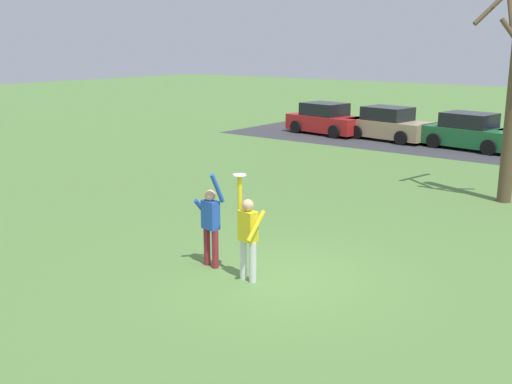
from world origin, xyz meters
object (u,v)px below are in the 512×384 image
(frisbee_disc, at_px, (240,175))
(parked_car_red, at_px, (326,120))
(parked_car_green, at_px, (470,133))
(person_catcher, at_px, (248,233))
(person_defender, at_px, (211,221))
(parked_car_tan, at_px, (389,125))

(frisbee_disc, relative_size, parked_car_red, 0.06)
(frisbee_disc, distance_m, parked_car_green, 18.14)
(person_catcher, distance_m, parked_car_green, 18.14)
(parked_car_red, distance_m, parked_car_green, 7.47)
(person_catcher, xyz_separation_m, frisbee_disc, (-0.22, 0.03, 1.11))
(person_defender, bearing_deg, person_catcher, 0.00)
(frisbee_disc, distance_m, parked_car_tan, 19.12)
(parked_car_red, bearing_deg, frisbee_disc, -54.94)
(parked_car_tan, bearing_deg, parked_car_green, 5.53)
(parked_car_red, bearing_deg, person_defender, -57.06)
(person_catcher, height_order, parked_car_green, person_catcher)
(person_catcher, distance_m, person_defender, 1.11)
(parked_car_red, xyz_separation_m, parked_car_tan, (3.47, 0.15, 0.00))
(person_catcher, bearing_deg, parked_car_red, -55.47)
(person_defender, xyz_separation_m, parked_car_green, (-0.75, 17.91, -0.25))
(person_catcher, relative_size, parked_car_red, 0.48)
(person_catcher, distance_m, parked_car_tan, 19.16)
(person_defender, bearing_deg, parked_car_red, 121.88)
(person_catcher, relative_size, person_defender, 1.02)
(parked_car_green, bearing_deg, frisbee_disc, -76.51)
(person_defender, distance_m, parked_car_red, 19.75)
(person_catcher, height_order, parked_car_red, person_catcher)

